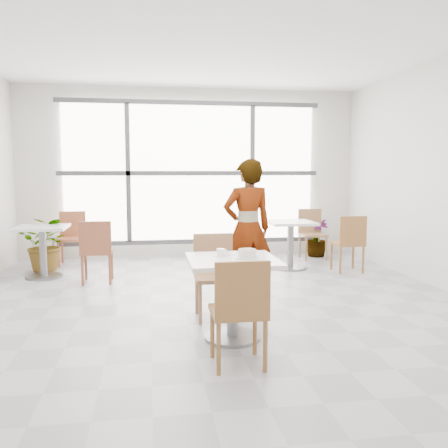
{
  "coord_description": "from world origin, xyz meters",
  "views": [
    {
      "loc": [
        -0.75,
        -5.06,
        1.53
      ],
      "look_at": [
        0.0,
        -0.3,
        1.0
      ],
      "focal_mm": 38.29,
      "sensor_mm": 36.0,
      "label": 1
    }
  ],
  "objects": [
    {
      "name": "ceiling",
      "position": [
        0.0,
        0.0,
        3.0
      ],
      "size": [
        7.0,
        7.0,
        0.0
      ],
      "primitive_type": "plane",
      "rotation": [
        3.14,
        0.0,
        0.0
      ],
      "color": "white",
      "rests_on": "ground"
    },
    {
      "name": "oatmeal_bowl",
      "position": [
        0.12,
        -0.88,
        0.79
      ],
      "size": [
        0.21,
        0.21,
        0.09
      ],
      "color": "silver",
      "rests_on": "main_table"
    },
    {
      "name": "coffee_cup",
      "position": [
        -0.09,
        -0.74,
        0.78
      ],
      "size": [
        0.16,
        0.13,
        0.07
      ],
      "color": "white",
      "rests_on": "main_table"
    },
    {
      "name": "bg_chair_right_near",
      "position": [
        2.24,
        1.71,
        0.5
      ],
      "size": [
        0.42,
        0.42,
        0.87
      ],
      "rotation": [
        0.0,
        0.0,
        3.14
      ],
      "color": "brown",
      "rests_on": "ground"
    },
    {
      "name": "bg_chair_left_far",
      "position": [
        -2.02,
        3.06,
        0.5
      ],
      "size": [
        0.42,
        0.42,
        0.87
      ],
      "color": "#A15436",
      "rests_on": "ground"
    },
    {
      "name": "window",
      "position": [
        0.0,
        3.44,
        1.5
      ],
      "size": [
        4.6,
        0.07,
        2.52
      ],
      "color": "white",
      "rests_on": "ground"
    },
    {
      "name": "bg_table_left",
      "position": [
        -2.28,
        2.06,
        0.49
      ],
      "size": [
        0.7,
        0.7,
        0.75
      ],
      "color": "silver",
      "rests_on": "ground"
    },
    {
      "name": "bg_chair_right_far",
      "position": [
        2.07,
        2.94,
        0.5
      ],
      "size": [
        0.42,
        0.42,
        0.87
      ],
      "color": "#8F6743",
      "rests_on": "ground"
    },
    {
      "name": "chair_near",
      "position": [
        -0.07,
        -1.54,
        0.5
      ],
      "size": [
        0.42,
        0.42,
        0.87
      ],
      "rotation": [
        0.0,
        0.0,
        3.14
      ],
      "color": "brown",
      "rests_on": "ground"
    },
    {
      "name": "person",
      "position": [
        0.42,
        0.56,
        0.84
      ],
      "size": [
        0.67,
        0.49,
        1.68
      ],
      "primitive_type": "imported",
      "rotation": [
        0.0,
        0.0,
        3.3
      ],
      "color": "black",
      "rests_on": "ground"
    },
    {
      "name": "main_table",
      "position": [
        -0.01,
        -0.87,
        0.52
      ],
      "size": [
        0.8,
        0.8,
        0.75
      ],
      "color": "white",
      "rests_on": "ground"
    },
    {
      "name": "wall_front",
      "position": [
        0.0,
        -3.5,
        1.5
      ],
      "size": [
        6.0,
        0.0,
        6.0
      ],
      "primitive_type": "plane",
      "rotation": [
        -1.57,
        0.0,
        0.0
      ],
      "color": "silver",
      "rests_on": "ground"
    },
    {
      "name": "plant_left",
      "position": [
        -2.33,
        2.57,
        0.42
      ],
      "size": [
        0.85,
        0.77,
        0.84
      ],
      "primitive_type": "imported",
      "rotation": [
        0.0,
        0.0,
        -0.16
      ],
      "color": "#397239",
      "rests_on": "ground"
    },
    {
      "name": "chair_far",
      "position": [
        -0.08,
        -0.15,
        0.5
      ],
      "size": [
        0.42,
        0.42,
        0.87
      ],
      "color": "#A0704B",
      "rests_on": "ground"
    },
    {
      "name": "plant_right",
      "position": [
        2.23,
        3.11,
        0.35
      ],
      "size": [
        0.43,
        0.43,
        0.71
      ],
      "primitive_type": "imported",
      "rotation": [
        0.0,
        0.0,
        -0.09
      ],
      "color": "#507038",
      "rests_on": "ground"
    },
    {
      "name": "wall_back",
      "position": [
        0.0,
        3.5,
        1.5
      ],
      "size": [
        6.0,
        0.0,
        6.0
      ],
      "primitive_type": "plane",
      "rotation": [
        1.57,
        0.0,
        0.0
      ],
      "color": "silver",
      "rests_on": "ground"
    },
    {
      "name": "bg_chair_left_near",
      "position": [
        -1.47,
        1.55,
        0.5
      ],
      "size": [
        0.42,
        0.42,
        0.87
      ],
      "rotation": [
        0.0,
        0.0,
        3.14
      ],
      "color": "brown",
      "rests_on": "ground"
    },
    {
      "name": "floor",
      "position": [
        0.0,
        0.0,
        0.0
      ],
      "size": [
        7.0,
        7.0,
        0.0
      ],
      "primitive_type": "plane",
      "color": "#9E9EA5",
      "rests_on": "ground"
    },
    {
      "name": "bg_table_right",
      "position": [
        1.45,
        2.14,
        0.49
      ],
      "size": [
        0.7,
        0.7,
        0.75
      ],
      "color": "white",
      "rests_on": "ground"
    }
  ]
}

